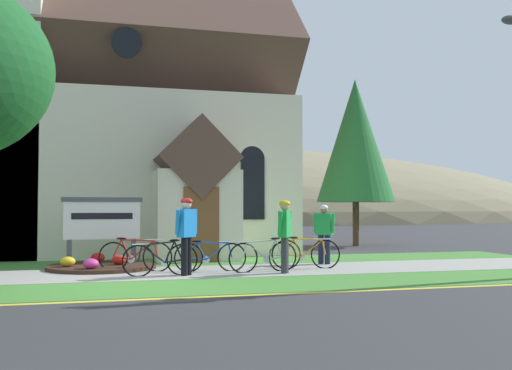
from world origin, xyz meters
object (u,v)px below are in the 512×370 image
(bicycle_silver, at_px, (161,259))
(cyclist_in_white_jersey, at_px, (285,230))
(church_sign, at_px, (102,221))
(cyclist_in_orange_jersey, at_px, (186,230))
(bicycle_white, at_px, (210,256))
(bicycle_orange, at_px, (135,256))
(cyclist_in_green_jersey, at_px, (324,230))
(roadside_conifer, at_px, (355,141))
(bicycle_black, at_px, (263,256))
(bicycle_green, at_px, (306,253))

(bicycle_silver, xyz_separation_m, cyclist_in_white_jersey, (2.82, -0.29, 0.62))
(church_sign, xyz_separation_m, cyclist_in_orange_jersey, (1.81, -2.46, -0.15))
(church_sign, xyz_separation_m, bicycle_white, (2.48, -1.73, -0.82))
(cyclist_in_orange_jersey, bearing_deg, bicycle_orange, 130.93)
(cyclist_in_green_jersey, bearing_deg, bicycle_orange, -174.67)
(cyclist_in_green_jersey, relative_size, roadside_conifer, 0.24)
(cyclist_in_green_jersey, bearing_deg, bicycle_black, -146.17)
(church_sign, distance_m, bicycle_black, 4.36)
(bicycle_green, height_order, cyclist_in_orange_jersey, cyclist_in_orange_jersey)
(bicycle_black, xyz_separation_m, cyclist_in_orange_jersey, (-1.87, -0.28, 0.66))
(bicycle_silver, distance_m, cyclist_in_orange_jersey, 0.87)
(bicycle_green, relative_size, bicycle_silver, 1.00)
(bicycle_green, distance_m, roadside_conifer, 9.74)
(bicycle_orange, xyz_separation_m, roadside_conifer, (8.98, 7.09, 3.80))
(bicycle_black, height_order, cyclist_in_white_jersey, cyclist_in_white_jersey)
(bicycle_white, bearing_deg, bicycle_black, -20.62)
(bicycle_white, bearing_deg, bicycle_orange, 164.43)
(bicycle_silver, xyz_separation_m, cyclist_in_green_jersey, (4.51, 1.54, 0.55))
(church_sign, distance_m, bicycle_orange, 1.67)
(bicycle_black, bearing_deg, cyclist_in_white_jersey, -46.93)
(bicycle_silver, relative_size, cyclist_in_orange_jersey, 0.98)
(bicycle_white, distance_m, bicycle_orange, 1.79)
(bicycle_black, distance_m, bicycle_silver, 2.43)
(bicycle_green, xyz_separation_m, bicycle_white, (-2.42, -0.02, -0.02))
(bicycle_black, xyz_separation_m, roadside_conifer, (6.06, 8.02, 3.80))
(bicycle_white, distance_m, cyclist_in_orange_jersey, 1.20)
(roadside_conifer, bearing_deg, bicycle_black, -127.04)
(bicycle_silver, height_order, cyclist_in_green_jersey, cyclist_in_green_jersey)
(cyclist_in_orange_jersey, bearing_deg, bicycle_green, 13.73)
(cyclist_in_green_jersey, relative_size, cyclist_in_orange_jersey, 0.92)
(church_sign, distance_m, bicycle_silver, 2.76)
(bicycle_orange, xyz_separation_m, cyclist_in_green_jersey, (5.02, 0.47, 0.55))
(church_sign, relative_size, cyclist_in_white_jersey, 1.20)
(church_sign, bearing_deg, roadside_conifer, 30.96)
(bicycle_silver, distance_m, cyclist_in_white_jersey, 2.90)
(bicycle_green, relative_size, cyclist_in_white_jersey, 1.01)
(church_sign, distance_m, roadside_conifer, 11.75)
(bicycle_orange, relative_size, cyclist_in_white_jersey, 1.01)
(cyclist_in_green_jersey, relative_size, cyclist_in_white_jersey, 0.94)
(bicycle_silver, bearing_deg, cyclist_in_orange_jersey, -15.08)
(bicycle_silver, relative_size, cyclist_in_green_jersey, 1.07)
(cyclist_in_white_jersey, height_order, roadside_conifer, roadside_conifer)
(bicycle_orange, bearing_deg, roadside_conifer, 38.29)
(bicycle_white, height_order, bicycle_silver, bicycle_silver)
(bicycle_black, height_order, cyclist_in_orange_jersey, cyclist_in_orange_jersey)
(bicycle_orange, distance_m, roadside_conifer, 12.06)
(bicycle_green, xyz_separation_m, cyclist_in_white_jersey, (-0.83, -0.89, 0.61))
(church_sign, relative_size, bicycle_silver, 1.19)
(bicycle_black, xyz_separation_m, bicycle_silver, (-2.42, -0.14, -0.00))
(cyclist_in_orange_jersey, bearing_deg, roadside_conifer, 46.34)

